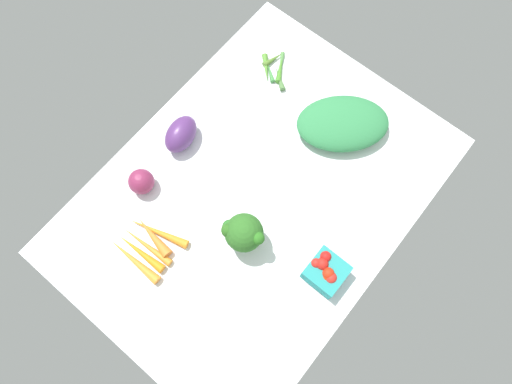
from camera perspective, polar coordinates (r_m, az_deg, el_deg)
The scene contains 8 objects.
tablecloth at distance 125.58cm, azimuth 0.00°, elevation -0.43°, with size 104.00×76.00×2.00cm, color white.
eggplant at distance 128.88cm, azimuth -9.37°, elevation 7.14°, with size 11.50×7.48×7.48cm, color #573070.
berry_basket at distance 117.64cm, azimuth 8.72°, elevation -9.77°, with size 9.25×9.25×7.13cm.
broccoli_head at distance 114.23cm, azimuth -1.67°, elevation -5.09°, with size 9.87×11.13×12.30cm.
red_onion_center at distance 125.93cm, azimuth -14.13°, elevation 1.27°, with size 6.95×6.95×6.95cm, color #86294F.
leafy_greens_clump at distance 131.35cm, azimuth 10.78°, elevation 8.41°, with size 25.92×17.30×6.68cm, color #318349.
carrot_bunch at distance 123.10cm, azimuth -13.53°, elevation -6.48°, with size 14.23×17.47×2.99cm.
okra_pile at distance 141.13cm, azimuth 2.38°, elevation 15.16°, with size 11.74×12.70×1.84cm.
Camera 1 is at (29.71, 24.37, 120.56)cm, focal length 32.04 mm.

